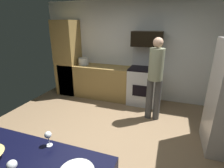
# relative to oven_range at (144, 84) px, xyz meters

# --- Properties ---
(ground_plane) EXTENTS (5.20, 4.80, 0.02)m
(ground_plane) POSITION_rel_oven_range_xyz_m (-0.33, -1.97, -0.52)
(ground_plane) COLOR #80674A
(wall_back) EXTENTS (5.20, 0.12, 2.60)m
(wall_back) POSITION_rel_oven_range_xyz_m (-0.33, 0.37, 0.79)
(wall_back) COLOR silver
(wall_back) RESTS_ON ground
(lower_cabinet_run) EXTENTS (2.40, 0.60, 0.90)m
(lower_cabinet_run) POSITION_rel_oven_range_xyz_m (-1.23, 0.01, -0.06)
(lower_cabinet_run) COLOR olive
(lower_cabinet_run) RESTS_ON ground
(cabinet_column) EXTENTS (0.60, 0.60, 2.10)m
(cabinet_column) POSITION_rel_oven_range_xyz_m (-2.23, 0.01, 0.54)
(cabinet_column) COLOR olive
(cabinet_column) RESTS_ON ground
(oven_range) EXTENTS (0.76, 0.65, 1.48)m
(oven_range) POSITION_rel_oven_range_xyz_m (0.00, 0.00, 0.00)
(oven_range) COLOR silver
(oven_range) RESTS_ON ground
(microwave) EXTENTS (0.74, 0.38, 0.36)m
(microwave) POSITION_rel_oven_range_xyz_m (0.00, 0.09, 1.15)
(microwave) COLOR black
(microwave) RESTS_ON oven_range
(person_cook) EXTENTS (0.31, 0.30, 1.76)m
(person_cook) POSITION_rel_oven_range_xyz_m (0.33, -0.75, 0.48)
(person_cook) COLOR #444444
(person_cook) RESTS_ON ground
(wine_glass_far) EXTENTS (0.07, 0.07, 0.17)m
(wine_glass_far) POSITION_rel_oven_range_xyz_m (-0.43, -3.54, 0.51)
(wine_glass_far) COLOR silver
(wine_glass_far) RESTS_ON counter_island
(wine_glass_extra) EXTENTS (0.07, 0.07, 0.15)m
(wine_glass_extra) POSITION_rel_oven_range_xyz_m (-0.43, -3.14, 0.50)
(wine_glass_extra) COLOR silver
(wine_glass_extra) RESTS_ON counter_island
(stock_pot) EXTENTS (0.29, 0.29, 0.20)m
(stock_pot) POSITION_rel_oven_range_xyz_m (-1.73, 0.01, 0.49)
(stock_pot) COLOR #B4B9BA
(stock_pot) RESTS_ON lower_cabinet_run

